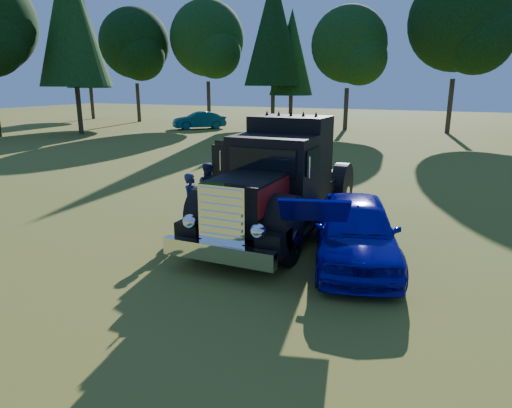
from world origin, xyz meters
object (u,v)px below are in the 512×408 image
at_px(hotrod_coupe, 355,230).
at_px(spectator_far, 210,191).
at_px(spectator_near, 192,202).
at_px(distant_teal_car, 199,120).
at_px(diamond_t_truck, 278,185).

height_order(hotrod_coupe, spectator_far, hotrod_coupe).
distance_m(hotrod_coupe, spectator_near, 4.47).
distance_m(spectator_near, distant_teal_car, 27.97).
height_order(spectator_near, distant_teal_car, spectator_near).
relative_size(spectator_far, distant_teal_car, 0.38).
bearing_deg(diamond_t_truck, spectator_far, 173.66).
relative_size(diamond_t_truck, distant_teal_car, 1.62).
xyz_separation_m(diamond_t_truck, distant_teal_car, (-16.29, 23.21, -0.55)).
relative_size(hotrod_coupe, spectator_near, 2.95).
height_order(diamond_t_truck, spectator_near, diamond_t_truck).
bearing_deg(spectator_near, spectator_far, 4.36).
bearing_deg(distant_teal_car, spectator_near, -13.35).
distance_m(diamond_t_truck, hotrod_coupe, 2.74).
bearing_deg(diamond_t_truck, hotrod_coupe, -29.44).
bearing_deg(spectator_near, distant_teal_car, 30.15).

